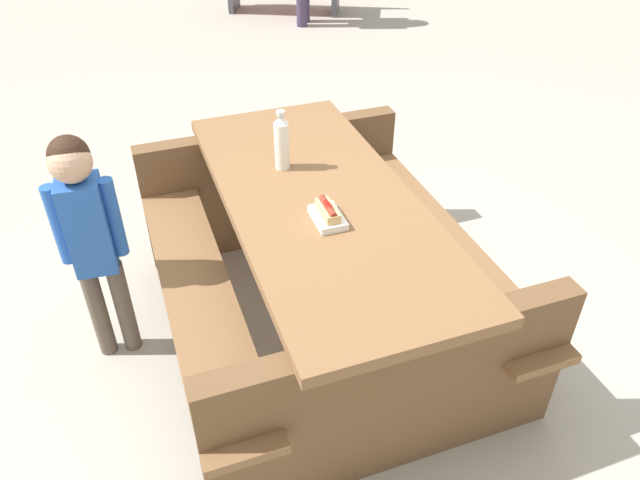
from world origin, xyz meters
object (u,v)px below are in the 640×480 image
(soda_bottle, at_px, (282,142))
(hotdog_tray, at_px, (328,214))
(child_in_coat, at_px, (88,226))
(picnic_table, at_px, (320,254))

(soda_bottle, xyz_separation_m, hotdog_tray, (0.43, 0.16, -0.10))
(child_in_coat, bearing_deg, hotdog_tray, 82.78)
(hotdog_tray, bearing_deg, child_in_coat, -97.22)
(soda_bottle, bearing_deg, hotdog_tray, 19.96)
(picnic_table, distance_m, child_in_coat, 0.98)
(picnic_table, height_order, child_in_coat, child_in_coat)
(picnic_table, xyz_separation_m, hotdog_tray, (0.18, 0.01, 0.34))
(picnic_table, xyz_separation_m, soda_bottle, (-0.26, -0.14, 0.43))
(soda_bottle, distance_m, child_in_coat, 0.88)
(child_in_coat, bearing_deg, picnic_table, 93.30)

